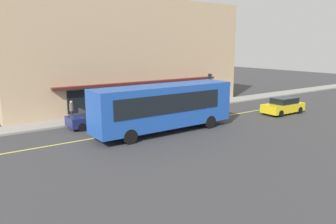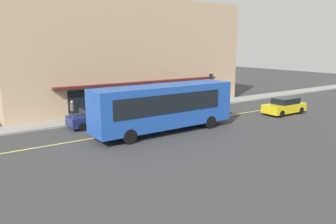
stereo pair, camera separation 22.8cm
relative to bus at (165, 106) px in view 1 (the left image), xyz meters
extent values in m
plane|color=#38383A|center=(0.75, 1.44, -1.99)|extent=(120.00, 120.00, 0.00)
cube|color=gray|center=(0.75, 6.83, -1.91)|extent=(80.00, 2.41, 0.15)
cube|color=#D8D14C|center=(0.75, 1.44, -1.98)|extent=(36.00, 0.16, 0.01)
cube|color=tan|center=(2.94, 12.51, 3.44)|extent=(25.25, 8.95, 10.84)
cube|color=#4C1919|center=(2.94, 7.78, 0.81)|extent=(17.67, 0.70, 0.20)
cube|color=black|center=(2.94, 8.00, -0.49)|extent=(15.15, 0.08, 2.00)
cube|color=#1E4CAD|center=(-0.04, 0.00, 0.01)|extent=(11.03, 2.63, 3.00)
cube|color=black|center=(5.41, 0.07, 0.37)|extent=(0.15, 2.10, 1.80)
cube|color=black|center=(-0.35, 1.27, 0.37)|extent=(8.80, 0.17, 1.32)
cube|color=black|center=(-0.32, -1.27, 0.37)|extent=(8.80, 0.17, 1.32)
cube|color=#0CF259|center=(5.48, 0.07, 1.26)|extent=(0.10, 1.90, 0.36)
cube|color=#2D2D33|center=(5.51, 0.07, -1.24)|extent=(0.19, 2.40, 0.40)
cylinder|color=black|center=(3.47, 1.17, -1.49)|extent=(1.00, 0.31, 1.00)
cylinder|color=black|center=(3.50, -1.09, -1.49)|extent=(1.00, 0.31, 1.00)
cylinder|color=black|center=(-3.57, 1.09, -1.49)|extent=(1.00, 0.31, 1.00)
cylinder|color=black|center=(-3.54, -1.17, -1.49)|extent=(1.00, 0.31, 1.00)
cylinder|color=#2D2D33|center=(10.32, 6.30, -0.24)|extent=(0.12, 0.12, 3.20)
cube|color=black|center=(10.32, 6.50, 0.91)|extent=(0.30, 0.30, 0.90)
sphere|color=red|center=(10.32, 6.67, 1.18)|extent=(0.18, 0.18, 0.18)
sphere|color=orange|center=(10.32, 6.67, 0.91)|extent=(0.18, 0.18, 0.18)
sphere|color=green|center=(10.32, 6.67, 0.64)|extent=(0.18, 0.18, 0.18)
cube|color=navy|center=(-3.56, 4.54, -1.39)|extent=(4.32, 1.85, 0.75)
cube|color=black|center=(-3.41, 4.54, -0.74)|extent=(2.42, 1.54, 0.55)
cylinder|color=black|center=(-4.97, 3.70, -1.67)|extent=(0.64, 0.23, 0.64)
cylinder|color=black|center=(-4.99, 5.34, -1.67)|extent=(0.64, 0.23, 0.64)
cylinder|color=black|center=(-2.13, 3.73, -1.67)|extent=(0.64, 0.23, 0.64)
cylinder|color=black|center=(-2.15, 5.37, -1.67)|extent=(0.64, 0.23, 0.64)
cube|color=yellow|center=(12.81, -0.98, -1.39)|extent=(4.33, 1.88, 0.75)
cube|color=black|center=(12.96, -0.99, -0.74)|extent=(2.43, 1.56, 0.55)
cylinder|color=black|center=(11.37, -1.78, -1.67)|extent=(0.64, 0.23, 0.64)
cylinder|color=black|center=(11.40, -0.14, -1.67)|extent=(0.64, 0.23, 0.64)
cylinder|color=black|center=(14.21, -1.83, -1.67)|extent=(0.64, 0.23, 0.64)
cylinder|color=black|center=(14.24, -0.19, -1.67)|extent=(0.64, 0.23, 0.64)
cylinder|color=black|center=(-4.60, 7.03, -1.43)|extent=(0.18, 0.18, 0.81)
cylinder|color=#594C47|center=(-4.60, 7.03, -0.71)|extent=(0.34, 0.34, 0.64)
sphere|color=tan|center=(-4.60, 7.03, -0.27)|extent=(0.23, 0.23, 0.23)
camera|label=1|loc=(-13.01, -19.02, 4.30)|focal=34.29mm
camera|label=2|loc=(-12.82, -19.15, 4.30)|focal=34.29mm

